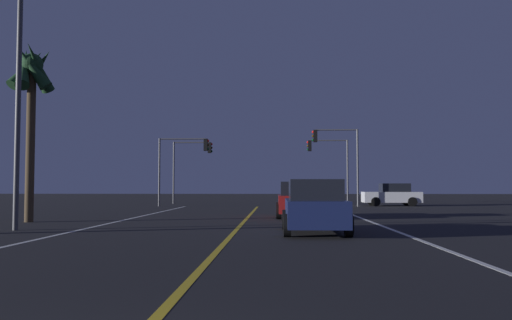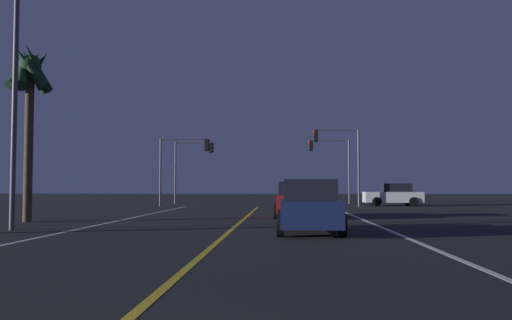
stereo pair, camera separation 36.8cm
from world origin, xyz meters
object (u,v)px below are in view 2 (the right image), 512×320
object	(u,v)px
street_lamp_left_mid	(32,71)
palm_tree_left_mid	(30,81)
car_lead_same_lane	(309,207)
traffic_light_near_left	(185,155)
traffic_light_near_right	(337,149)
traffic_light_far_right	(329,156)
car_ahead_far	(295,200)
car_crossing_side	(393,195)
traffic_light_far_left	(194,157)

from	to	relation	value
street_lamp_left_mid	palm_tree_left_mid	size ratio (longest dim) A/B	1.14
car_lead_same_lane	street_lamp_left_mid	bearing A→B (deg)	85.74
traffic_light_near_left	street_lamp_left_mid	xyz separation A→B (m)	(-1.39, -21.37, 1.64)
car_lead_same_lane	traffic_light_near_right	distance (m)	22.56
car_lead_same_lane	traffic_light_near_left	bearing A→B (deg)	20.10
traffic_light_far_right	palm_tree_left_mid	bearing A→B (deg)	57.33
car_ahead_far	traffic_light_near_right	bearing A→B (deg)	-14.03
car_lead_same_lane	car_crossing_side	size ratio (longest dim) A/B	1.00
car_crossing_side	traffic_light_near_right	distance (m)	5.76
street_lamp_left_mid	traffic_light_near_left	bearing A→B (deg)	86.29
car_crossing_side	traffic_light_near_right	bearing A→B (deg)	18.73
car_ahead_far	car_crossing_side	size ratio (longest dim) A/B	1.00
car_ahead_far	traffic_light_near_right	xyz separation A→B (m)	(3.41, 13.64, 3.41)
car_crossing_side	street_lamp_left_mid	bearing A→B (deg)	53.27
traffic_light_far_right	traffic_light_near_left	bearing A→B (deg)	26.14
palm_tree_left_mid	traffic_light_near_right	bearing A→B (deg)	49.69
traffic_light_near_left	traffic_light_far_left	xyz separation A→B (m)	(-0.24, 5.50, 0.11)
car_lead_same_lane	palm_tree_left_mid	distance (m)	13.47
traffic_light_far_right	car_lead_same_lane	bearing A→B (deg)	83.52
car_lead_same_lane	street_lamp_left_mid	size ratio (longest dim) A/B	0.50
traffic_light_near_left	palm_tree_left_mid	xyz separation A→B (m)	(-3.44, -17.35, 2.14)
traffic_light_near_right	traffic_light_far_right	size ratio (longest dim) A/B	1.06
car_lead_same_lane	traffic_light_far_right	distance (m)	27.94
car_lead_same_lane	car_crossing_side	world-z (taller)	same
car_lead_same_lane	traffic_light_near_left	size ratio (longest dim) A/B	0.85
car_lead_same_lane	traffic_light_near_right	bearing A→B (deg)	-8.25
traffic_light_near_left	car_lead_same_lane	bearing A→B (deg)	-69.90
traffic_light_near_left	car_crossing_side	bearing A→B (deg)	5.43
traffic_light_near_left	traffic_light_far_right	distance (m)	12.49
traffic_light_near_left	palm_tree_left_mid	size ratio (longest dim) A/B	0.67
traffic_light_near_left	street_lamp_left_mid	size ratio (longest dim) A/B	0.59
car_crossing_side	street_lamp_left_mid	world-z (taller)	street_lamp_left_mid
car_ahead_far	car_lead_same_lane	distance (m)	8.44
traffic_light_near_left	traffic_light_far_right	world-z (taller)	traffic_light_far_right
traffic_light_near_right	street_lamp_left_mid	distance (m)	24.87
traffic_light_near_right	palm_tree_left_mid	xyz separation A→B (m)	(-14.72, -17.35, 1.72)
car_ahead_far	traffic_light_near_right	distance (m)	14.47
car_crossing_side	street_lamp_left_mid	size ratio (longest dim) A/B	0.50
car_ahead_far	car_lead_same_lane	bearing A→B (deg)	-178.58
traffic_light_far_left	palm_tree_left_mid	bearing A→B (deg)	-97.98
traffic_light_near_right	palm_tree_left_mid	distance (m)	22.82
car_lead_same_lane	palm_tree_left_mid	bearing A→B (deg)	67.72
car_crossing_side	traffic_light_near_right	size ratio (longest dim) A/B	0.75
car_crossing_side	traffic_light_near_right	world-z (taller)	traffic_light_near_right
street_lamp_left_mid	car_crossing_side	bearing A→B (deg)	53.27
car_ahead_far	traffic_light_far_left	bearing A→B (deg)	22.97
traffic_light_near_right	traffic_light_near_left	size ratio (longest dim) A/B	1.12
traffic_light_near_right	traffic_light_far_left	xyz separation A→B (m)	(-11.52, 5.50, -0.30)
traffic_light_near_left	traffic_light_far_left	distance (m)	5.51
traffic_light_near_right	traffic_light_far_left	world-z (taller)	traffic_light_near_right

